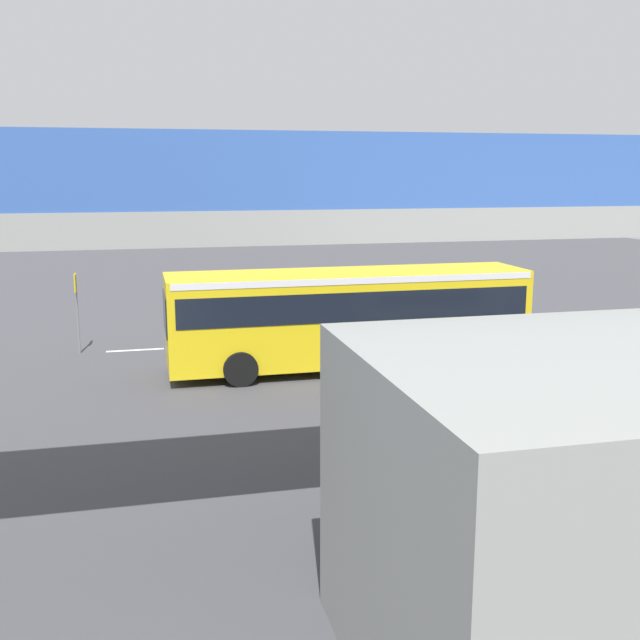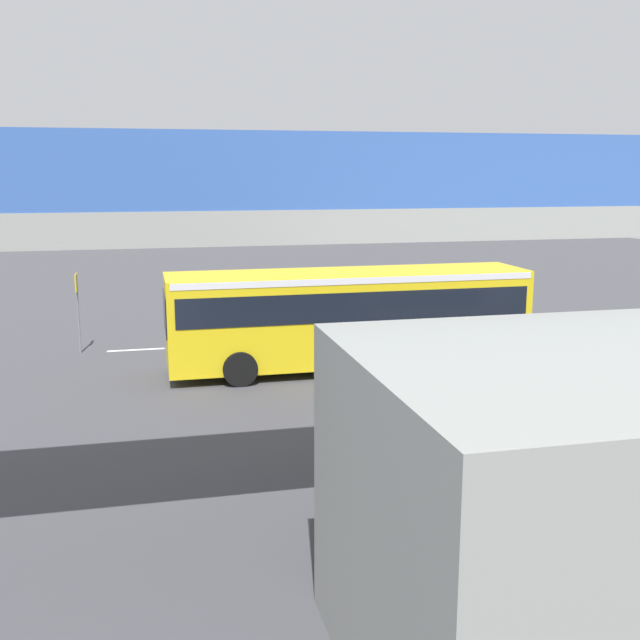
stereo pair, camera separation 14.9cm
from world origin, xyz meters
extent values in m
plane|color=#424247|center=(0.00, 0.00, 0.00)|extent=(80.00, 80.00, 0.00)
cube|color=yellow|center=(-0.73, 1.14, 1.72)|extent=(11.50, 2.55, 2.86)
cube|color=black|center=(-0.73, 1.14, 2.23)|extent=(11.04, 2.59, 0.90)
cube|color=white|center=(-0.73, 1.14, 3.03)|extent=(11.27, 2.58, 0.20)
cube|color=black|center=(5.03, 1.14, 2.06)|extent=(0.04, 2.24, 1.20)
cylinder|color=black|center=(2.95, 2.42, 0.52)|extent=(1.04, 0.30, 1.04)
cylinder|color=black|center=(2.95, -0.13, 0.52)|extent=(1.04, 0.30, 1.04)
cylinder|color=black|center=(-4.41, 2.42, 0.52)|extent=(1.04, 0.30, 1.04)
cylinder|color=black|center=(-4.41, -0.13, 0.52)|extent=(1.04, 0.30, 1.04)
cube|color=silver|center=(-4.96, 8.43, 1.12)|extent=(4.80, 1.95, 1.86)
cube|color=black|center=(-4.96, 8.43, 1.48)|extent=(4.42, 1.98, 0.56)
cylinder|color=black|center=(-3.37, 9.41, 0.34)|extent=(0.68, 0.22, 0.68)
cylinder|color=black|center=(-3.37, 7.46, 0.34)|extent=(0.68, 0.22, 0.68)
cylinder|color=black|center=(-6.54, 7.46, 0.34)|extent=(0.68, 0.22, 0.68)
torus|color=black|center=(-5.09, 3.54, 0.36)|extent=(0.72, 0.06, 0.72)
torus|color=black|center=(-6.14, 3.54, 0.36)|extent=(0.72, 0.06, 0.72)
cube|color=red|center=(-5.62, 3.54, 0.54)|extent=(0.89, 0.04, 0.04)
cylinder|color=red|center=(-5.81, 3.54, 0.74)|extent=(0.03, 0.03, 0.40)
cube|color=black|center=(-5.81, 3.54, 0.94)|extent=(0.20, 0.08, 0.04)
cylinder|color=red|center=(-5.22, 3.54, 0.91)|extent=(0.02, 0.44, 0.02)
cylinder|color=slate|center=(7.89, -2.98, 1.40)|extent=(0.08, 0.08, 2.80)
cube|color=yellow|center=(7.89, -2.98, 2.50)|extent=(0.04, 0.60, 0.60)
cube|color=silver|center=(-6.00, -3.01, 0.00)|extent=(2.00, 0.20, 0.01)
cube|color=silver|center=(-2.00, -3.01, 0.00)|extent=(2.00, 0.20, 0.01)
cube|color=silver|center=(2.00, -3.01, 0.00)|extent=(2.00, 0.20, 0.01)
cube|color=silver|center=(6.00, -3.01, 0.00)|extent=(2.00, 0.20, 0.01)
cube|color=gray|center=(0.00, 12.01, 5.47)|extent=(24.56, 2.60, 0.50)
cube|color=#3359A5|center=(0.00, 10.76, 6.27)|extent=(24.56, 0.08, 1.10)
cube|color=#3359A5|center=(0.00, 13.26, 6.27)|extent=(24.56, 0.08, 1.10)
cube|color=#192333|center=(-1.17, 13.98, 1.89)|extent=(7.65, 0.04, 2.94)
camera|label=1|loc=(5.71, 23.84, 6.26)|focal=42.12mm
camera|label=2|loc=(5.57, 23.87, 6.26)|focal=42.12mm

